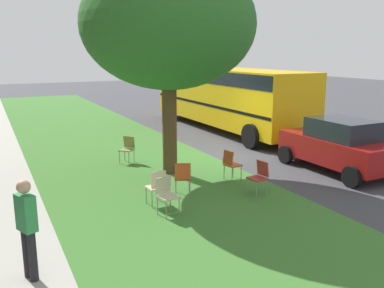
# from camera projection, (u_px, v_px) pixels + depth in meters

# --- Properties ---
(ground) EXTENTS (80.00, 80.00, 0.00)m
(ground) POSITION_uv_depth(u_px,v_px,m) (217.00, 156.00, 14.77)
(ground) COLOR #424247
(grass_verge) EXTENTS (48.00, 6.00, 0.01)m
(grass_verge) POSITION_uv_depth(u_px,v_px,m) (131.00, 166.00, 13.36)
(grass_verge) COLOR #3D752D
(grass_verge) RESTS_ON ground
(street_tree) EXTENTS (5.02, 5.02, 6.25)m
(street_tree) POSITION_uv_depth(u_px,v_px,m) (168.00, 25.00, 11.76)
(street_tree) COLOR brown
(street_tree) RESTS_ON ground
(chair_0) EXTENTS (0.50, 0.50, 0.88)m
(chair_0) POSITION_uv_depth(u_px,v_px,m) (166.00, 193.00, 9.32)
(chair_0) COLOR beige
(chair_0) RESTS_ON ground
(chair_1) EXTENTS (0.46, 0.47, 0.88)m
(chair_1) POSITION_uv_depth(u_px,v_px,m) (259.00, 175.00, 10.66)
(chair_1) COLOR #B7332D
(chair_1) RESTS_ON ground
(chair_2) EXTENTS (0.59, 0.59, 0.88)m
(chair_2) POSITION_uv_depth(u_px,v_px,m) (128.00, 147.00, 13.78)
(chair_2) COLOR olive
(chair_2) RESTS_ON ground
(chair_3) EXTENTS (0.47, 0.47, 0.88)m
(chair_3) POSITION_uv_depth(u_px,v_px,m) (231.00, 163.00, 11.85)
(chair_3) COLOR #C64C1E
(chair_3) RESTS_ON ground
(chair_4) EXTENTS (0.45, 0.44, 0.88)m
(chair_4) POSITION_uv_depth(u_px,v_px,m) (157.00, 185.00, 9.86)
(chair_4) COLOR beige
(chair_4) RESTS_ON ground
(chair_5) EXTENTS (0.55, 0.54, 0.88)m
(chair_5) POSITION_uv_depth(u_px,v_px,m) (183.00, 176.00, 10.59)
(chair_5) COLOR #C64C1E
(chair_5) RESTS_ON ground
(parked_car) EXTENTS (3.70, 1.92, 1.65)m
(parked_car) POSITION_uv_depth(u_px,v_px,m) (339.00, 145.00, 12.69)
(parked_car) COLOR maroon
(parked_car) RESTS_ON ground
(school_bus) EXTENTS (10.40, 2.80, 2.88)m
(school_bus) POSITION_uv_depth(u_px,v_px,m) (226.00, 92.00, 19.51)
(school_bus) COLOR yellow
(school_bus) RESTS_ON ground
(pedestrian_0) EXTENTS (0.41, 0.32, 1.69)m
(pedestrian_0) POSITION_uv_depth(u_px,v_px,m) (27.00, 226.00, 6.56)
(pedestrian_0) COLOR black
(pedestrian_0) RESTS_ON ground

